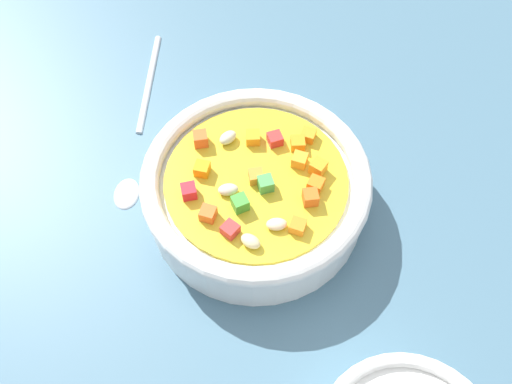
# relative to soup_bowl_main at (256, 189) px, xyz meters

# --- Properties ---
(ground_plane) EXTENTS (1.40, 1.40, 0.02)m
(ground_plane) POSITION_rel_soup_bowl_main_xyz_m (-0.00, 0.00, -0.04)
(ground_plane) COLOR #42667A
(soup_bowl_main) EXTENTS (0.21, 0.21, 0.06)m
(soup_bowl_main) POSITION_rel_soup_bowl_main_xyz_m (0.00, 0.00, 0.00)
(soup_bowl_main) COLOR white
(soup_bowl_main) RESTS_ON ground_plane
(spoon) EXTENTS (0.17, 0.18, 0.01)m
(spoon) POSITION_rel_soup_bowl_main_xyz_m (-0.14, -0.03, -0.03)
(spoon) COLOR silver
(spoon) RESTS_ON ground_plane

